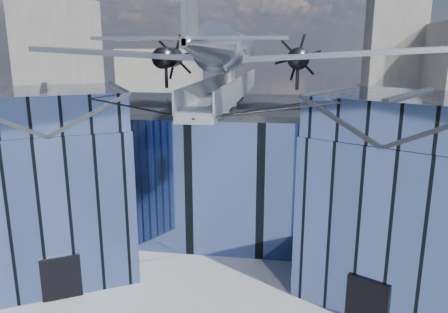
# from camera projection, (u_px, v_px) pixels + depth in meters

# --- Properties ---
(ground_plane) EXTENTS (120.00, 120.00, 0.00)m
(ground_plane) POSITION_uv_depth(u_px,v_px,m) (219.00, 271.00, 28.46)
(ground_plane) COLOR #939397
(museum) EXTENTS (32.88, 24.50, 17.60)m
(museum) POSITION_uv_depth(u_px,v_px,m) (232.00, 166.00, 32.70)
(museum) COLOR #4C639B
(museum) RESTS_ON ground
(bg_towers) EXTENTS (77.00, 24.50, 26.00)m
(bg_towers) POSITION_uv_depth(u_px,v_px,m) (275.00, 73.00, 74.28)
(bg_towers) COLOR slate
(bg_towers) RESTS_ON ground
(tree_side_w) EXTENTS (3.57, 3.57, 4.92)m
(tree_side_w) POSITION_uv_depth(u_px,v_px,m) (25.00, 169.00, 40.15)
(tree_side_w) COLOR #342015
(tree_side_w) RESTS_ON ground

